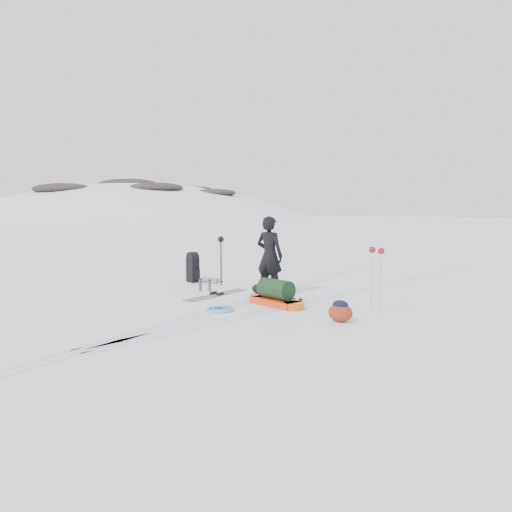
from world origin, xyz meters
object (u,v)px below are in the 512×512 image
(skier, at_px, (269,256))
(expedition_rucksack, at_px, (195,268))
(pulk_sled, at_px, (276,296))
(ski_poles_black, at_px, (221,245))

(skier, relative_size, expedition_rucksack, 1.99)
(pulk_sled, distance_m, expedition_rucksack, 3.85)
(pulk_sled, xyz_separation_m, expedition_rucksack, (-3.57, 1.42, 0.17))
(expedition_rucksack, bearing_deg, ski_poles_black, 14.33)
(pulk_sled, height_order, ski_poles_black, ski_poles_black)
(pulk_sled, xyz_separation_m, ski_poles_black, (-2.65, 1.42, 0.84))
(expedition_rucksack, distance_m, ski_poles_black, 1.14)
(pulk_sled, bearing_deg, skier, 143.01)
(skier, height_order, ski_poles_black, skier)
(expedition_rucksack, xyz_separation_m, ski_poles_black, (0.92, 0.00, 0.67))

